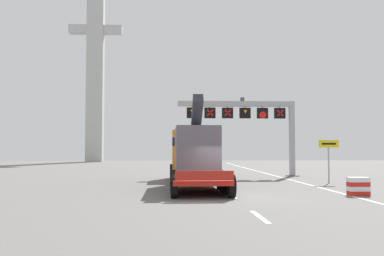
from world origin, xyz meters
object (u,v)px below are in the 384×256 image
Objects in this scene: exit_sign_yellow at (329,151)px; bridge_pylon_distant at (96,53)px; overhead_lane_gantry at (250,116)px; crash_barrier_striped at (358,186)px; heavy_haul_truck_red at (193,153)px.

exit_sign_yellow is 0.08× the size of bridge_pylon_distant.
crash_barrier_striped is (2.58, -13.90, -4.57)m from overhead_lane_gantry.
overhead_lane_gantry is 0.27× the size of bridge_pylon_distant.
bridge_pylon_distant reaches higher than heavy_haul_truck_red.
crash_barrier_striped is at bearing -66.60° from bridge_pylon_distant.
overhead_lane_gantry is at bearing -62.25° from bridge_pylon_distant.
bridge_pylon_distant reaches higher than crash_barrier_striped.
exit_sign_yellow is at bearing -60.83° from overhead_lane_gantry.
heavy_haul_truck_red is 9.07m from exit_sign_yellow.
heavy_haul_truck_red is (-5.19, -7.04, -3.03)m from overhead_lane_gantry.
bridge_pylon_distant is (-21.93, 50.68, 18.21)m from crash_barrier_striped.
exit_sign_yellow is 2.85× the size of crash_barrier_striped.
bridge_pylon_distant reaches higher than overhead_lane_gantry.
overhead_lane_gantry is 3.49× the size of exit_sign_yellow.
crash_barrier_striped is 0.03× the size of bridge_pylon_distant.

